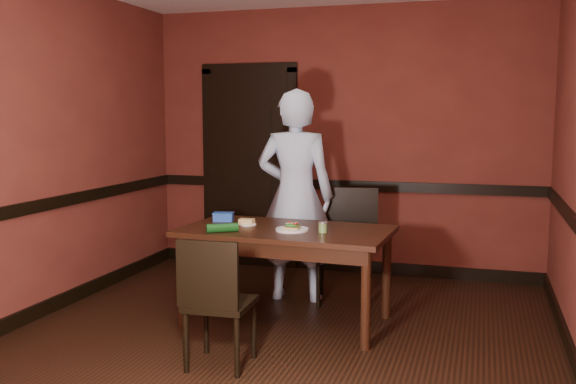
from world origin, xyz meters
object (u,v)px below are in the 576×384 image
Objects in this scene: chair_near at (220,301)px; person at (295,196)px; chair_far at (343,246)px; food_tub at (223,217)px; sauce_jar at (323,227)px; cheese_saucer at (247,222)px; sandwich_plate at (292,228)px; dining_table at (286,276)px.

person is (0.04, 1.60, 0.49)m from chair_near.
chair_far reaches higher than food_tub.
sauce_jar is 0.68m from cheese_saucer.
person is 0.69m from food_tub.
food_tub reaches higher than sandwich_plate.
cheese_saucer is at bearing 172.65° from dining_table.
food_tub reaches higher than dining_table.
person is at bearing 31.32° from food_tub.
food_tub is at bearing 155.39° from cheese_saucer.
person is at bearing 104.37° from sandwich_plate.
food_tub is (-0.90, -0.51, 0.29)m from chair_far.
chair_far is 5.15× the size of food_tub.
cheese_saucer is at bearing 63.09° from person.
dining_table is 1.86× the size of chair_near.
cheese_saucer is at bearing -81.43° from chair_near.
sandwich_plate is (-0.24, -0.76, 0.28)m from chair_far.
dining_table is at bearing -10.21° from cheese_saucer.
sauce_jar reaches higher than food_tub.
sauce_jar reaches higher than dining_table.
dining_table is at bearing -123.62° from chair_far.
sandwich_plate is 0.44m from cheese_saucer.
dining_table is 0.96m from chair_near.
cheese_saucer is at bearing 161.55° from sandwich_plate.
cheese_saucer is 0.27m from food_tub.
food_tub is at bearing 166.41° from dining_table.
food_tub is (-0.48, -0.47, -0.14)m from person.
food_tub is (-0.44, 1.13, 0.35)m from chair_near.
chair_far is 6.37× the size of cheese_saucer.
chair_far is at bearing 179.63° from person.
chair_near reaches higher than sauce_jar.
chair_far is at bearing 90.48° from sauce_jar.
cheese_saucer is 0.81× the size of food_tub.
chair_far is 0.53× the size of person.
sandwich_plate is at bearing -33.90° from food_tub.
chair_far reaches higher than dining_table.
chair_near reaches higher than sandwich_plate.
cheese_saucer is (-0.20, 1.01, 0.34)m from chair_near.
person is (-0.12, 0.65, 0.55)m from dining_table.
chair_near is 4.52× the size of food_tub.
cheese_saucer reaches higher than dining_table.
sauce_jar is at bearing -120.65° from chair_near.
dining_table is 0.40m from sandwich_plate.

